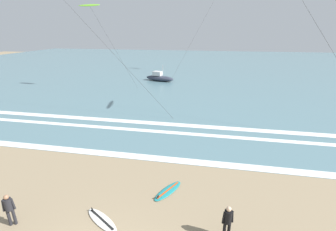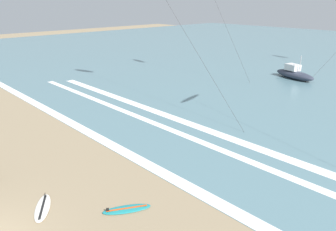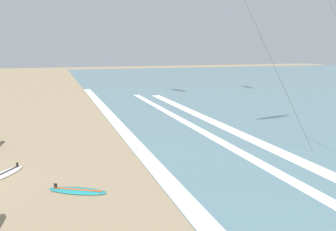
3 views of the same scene
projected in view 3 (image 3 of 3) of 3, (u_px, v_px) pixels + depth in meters
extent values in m
cube|color=white|center=(149.00, 159.00, 16.06)|extent=(57.28, 0.75, 0.01)
cube|color=white|center=(268.00, 168.00, 14.97)|extent=(48.92, 0.59, 0.01)
cube|color=white|center=(293.00, 158.00, 16.28)|extent=(45.29, 0.82, 0.01)
ellipsoid|color=silver|center=(4.00, 174.00, 14.13)|extent=(2.10, 1.62, 0.09)
cube|color=black|center=(4.00, 173.00, 14.12)|extent=(1.57, 1.03, 0.01)
cube|color=black|center=(17.00, 164.00, 14.89)|extent=(0.11, 0.08, 0.16)
ellipsoid|color=teal|center=(78.00, 191.00, 12.49)|extent=(1.54, 2.13, 0.09)
cube|color=#D84C19|center=(78.00, 189.00, 12.48)|extent=(0.95, 1.61, 0.01)
cube|color=black|center=(56.00, 186.00, 12.62)|extent=(0.07, 0.11, 0.16)
cylinder|color=#333333|center=(258.00, 30.00, 21.57)|extent=(11.44, 0.42, 11.95)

